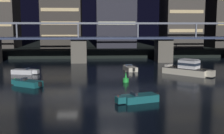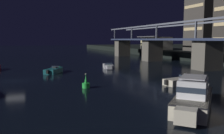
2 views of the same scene
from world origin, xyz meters
name	(u,v)px [view 1 (image 1 of 2)]	position (x,y,z in m)	size (l,w,h in m)	color
ground_plane	(67,95)	(0.00, 0.00, 0.00)	(400.00, 400.00, 0.00)	black
far_riverbank	(85,45)	(0.00, 81.89, 1.10)	(240.00, 80.00, 2.20)	black
river_bridge	(79,45)	(0.00, 33.88, 4.04)	(87.16, 6.40, 9.38)	#605B51
tower_west_tall	(62,17)	(-5.54, 51.11, 11.36)	(11.06, 11.57, 18.62)	#38332D
tower_east_tall	(181,3)	(28.95, 49.31, 15.28)	(10.25, 10.79, 26.46)	#423D38
cabin_cruiser_near_left	(187,69)	(19.72, 14.28, 1.05)	(7.85, 7.98, 2.79)	beige
speedboat_near_right	(25,72)	(-8.98, 17.17, 0.41)	(5.20, 2.69, 1.16)	silver
speedboat_mid_left	(27,83)	(-6.08, 6.13, 0.41)	(4.82, 3.74, 1.16)	#196066
speedboat_mid_center	(130,68)	(10.32, 20.01, 0.41)	(2.49, 5.23, 1.16)	beige
speedboat_mid_right	(138,98)	(8.22, -3.65, 0.41)	(5.14, 2.93, 1.16)	#196066
channel_buoy	(126,79)	(8.18, 8.14, 0.48)	(0.90, 0.90, 1.76)	green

